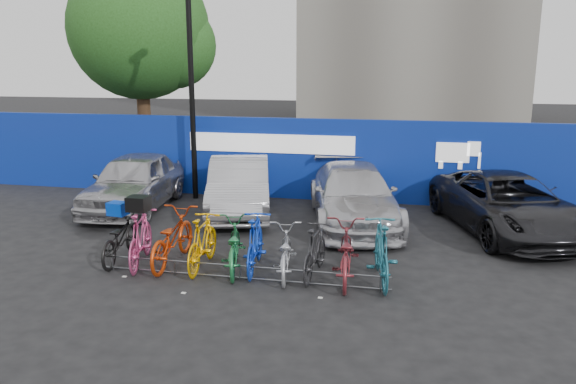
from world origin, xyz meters
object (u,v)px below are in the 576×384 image
(car_0, at_px, (134,181))
(car_2, at_px, (353,195))
(bike_4, at_px, (233,246))
(bike_9, at_px, (382,252))
(bike_rack, at_px, (240,272))
(bike_3, at_px, (202,242))
(bike_0, at_px, (120,238))
(bike_5, at_px, (255,243))
(tree, at_px, (146,33))
(car_1, at_px, (239,186))
(bike_6, at_px, (285,252))
(bike_8, at_px, (345,253))
(bike_1, at_px, (140,238))
(bike_2, at_px, (172,238))
(car_3, at_px, (507,204))
(lamppost, at_px, (192,88))
(bike_7, at_px, (315,251))

(car_0, height_order, car_2, car_0)
(bike_4, height_order, bike_9, bike_9)
(bike_rack, xyz_separation_m, bike_3, (-0.89, 0.45, 0.38))
(bike_0, bearing_deg, bike_3, 170.73)
(bike_5, bearing_deg, bike_9, 170.89)
(tree, bearing_deg, car_1, -48.28)
(bike_rack, xyz_separation_m, bike_5, (0.15, 0.55, 0.40))
(bike_6, bearing_deg, bike_8, 170.06)
(bike_3, height_order, bike_8, bike_3)
(car_0, bearing_deg, car_1, -2.72)
(bike_4, distance_m, bike_8, 2.19)
(tree, relative_size, bike_8, 3.82)
(bike_4, relative_size, bike_5, 1.03)
(bike_9, bearing_deg, tree, -56.57)
(bike_1, xyz_separation_m, bike_3, (1.28, 0.07, -0.02))
(car_1, relative_size, bike_1, 2.38)
(bike_1, distance_m, bike_6, 2.94)
(bike_2, height_order, bike_3, bike_2)
(car_0, relative_size, car_1, 1.02)
(tree, xyz_separation_m, bike_8, (8.69, -10.24, -4.53))
(car_2, bearing_deg, bike_6, -115.82)
(bike_3, distance_m, bike_8, 2.80)
(bike_6, xyz_separation_m, bike_9, (1.82, 0.04, 0.12))
(car_0, relative_size, car_3, 0.91)
(car_0, height_order, bike_9, car_0)
(bike_3, bearing_deg, bike_5, -176.86)
(car_0, bearing_deg, car_3, -7.21)
(car_1, xyz_separation_m, bike_9, (3.99, -4.18, -0.15))
(car_3, bearing_deg, bike_5, -162.24)
(lamppost, distance_m, bike_3, 6.61)
(bike_1, distance_m, bike_7, 3.51)
(car_1, height_order, bike_0, car_1)
(bike_1, distance_m, bike_4, 1.90)
(car_1, height_order, bike_7, car_1)
(car_3, height_order, bike_3, car_3)
(bike_rack, bearing_deg, bike_6, 28.37)
(tree, bearing_deg, car_3, -27.86)
(tree, relative_size, bike_2, 3.75)
(bike_0, distance_m, bike_6, 3.48)
(bike_rack, xyz_separation_m, car_1, (-1.41, 4.64, 0.57))
(lamppost, height_order, car_0, lamppost)
(bike_2, height_order, bike_8, bike_2)
(bike_1, height_order, bike_5, bike_1)
(car_2, bearing_deg, lamppost, 148.40)
(car_3, distance_m, bike_0, 8.88)
(bike_9, bearing_deg, car_1, -55.46)
(car_0, height_order, bike_4, car_0)
(bike_0, xyz_separation_m, bike_8, (4.63, -0.12, 0.05))
(tree, distance_m, car_1, 9.16)
(bike_8, bearing_deg, bike_5, -10.20)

